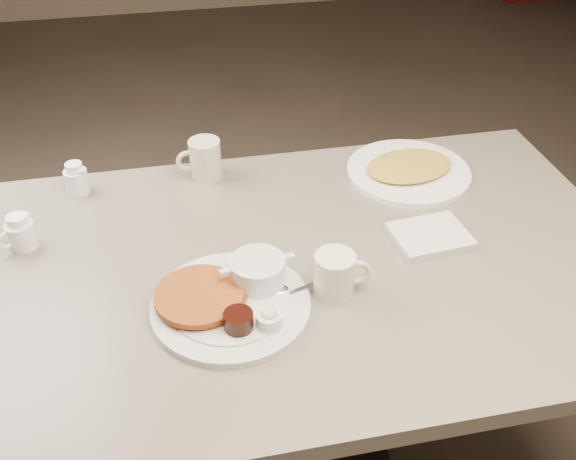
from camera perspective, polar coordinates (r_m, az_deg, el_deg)
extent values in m
cube|color=slate|center=(1.39, 0.17, -3.47)|extent=(1.50, 0.90, 0.04)
cylinder|color=black|center=(1.64, 0.14, -12.99)|extent=(0.14, 0.14, 0.69)
cylinder|color=silver|center=(1.27, -5.03, -6.61)|extent=(0.36, 0.36, 0.01)
cylinder|color=silver|center=(1.26, -5.05, -6.30)|extent=(0.27, 0.27, 0.00)
cylinder|color=#8E4215|center=(1.27, -7.59, -5.88)|extent=(0.20, 0.20, 0.01)
cylinder|color=#8E4215|center=(1.26, -7.81, -5.70)|extent=(0.20, 0.20, 0.01)
cylinder|color=silver|center=(1.29, -2.68, -3.64)|extent=(0.13, 0.13, 0.05)
cube|color=silver|center=(1.26, -5.47, -3.69)|extent=(0.03, 0.02, 0.01)
cube|color=silver|center=(1.29, 0.00, -2.40)|extent=(0.03, 0.02, 0.01)
ellipsoid|color=silver|center=(1.28, -3.34, -3.20)|extent=(0.06, 0.06, 0.03)
ellipsoid|color=silver|center=(1.28, -1.94, -3.24)|extent=(0.05, 0.05, 0.02)
cylinder|color=black|center=(1.20, -4.36, -7.98)|extent=(0.06, 0.06, 0.04)
cylinder|color=silver|center=(1.21, -1.65, -7.85)|extent=(0.06, 0.06, 0.03)
ellipsoid|color=beige|center=(1.20, -1.67, -7.38)|extent=(0.04, 0.04, 0.02)
cube|color=silver|center=(1.29, 1.94, -4.91)|extent=(0.12, 0.05, 0.00)
ellipsoid|color=silver|center=(1.28, -0.74, -5.27)|extent=(0.04, 0.03, 0.01)
cylinder|color=beige|center=(1.28, 4.08, -3.89)|extent=(0.09, 0.09, 0.09)
cylinder|color=black|center=(1.25, 4.16, -2.50)|extent=(0.07, 0.07, 0.01)
torus|color=beige|center=(1.29, 6.07, -3.71)|extent=(0.06, 0.02, 0.06)
cube|color=silver|center=(1.46, 12.35, -0.52)|extent=(0.17, 0.15, 0.02)
cylinder|color=beige|center=(1.64, -7.27, 6.19)|extent=(0.08, 0.08, 0.10)
torus|color=beige|center=(1.63, -8.79, 5.99)|extent=(0.06, 0.01, 0.06)
cylinder|color=white|center=(1.51, -22.33, -0.42)|extent=(0.08, 0.08, 0.06)
cylinder|color=white|center=(1.49, -22.68, 0.80)|extent=(0.05, 0.05, 0.02)
cone|color=white|center=(1.50, -21.87, 1.08)|extent=(0.03, 0.03, 0.02)
torus|color=white|center=(1.50, -23.43, -0.83)|extent=(0.04, 0.03, 0.04)
cylinder|color=white|center=(1.65, -18.01, 4.06)|extent=(0.07, 0.07, 0.06)
cylinder|color=white|center=(1.63, -18.27, 5.24)|extent=(0.05, 0.05, 0.02)
cone|color=white|center=(1.62, -17.81, 4.87)|extent=(0.03, 0.03, 0.02)
torus|color=white|center=(1.67, -18.62, 4.55)|extent=(0.03, 0.04, 0.04)
cylinder|color=white|center=(1.68, 10.51, 5.04)|extent=(0.37, 0.37, 0.01)
ellipsoid|color=gold|center=(1.67, 10.57, 5.55)|extent=(0.25, 0.20, 0.02)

